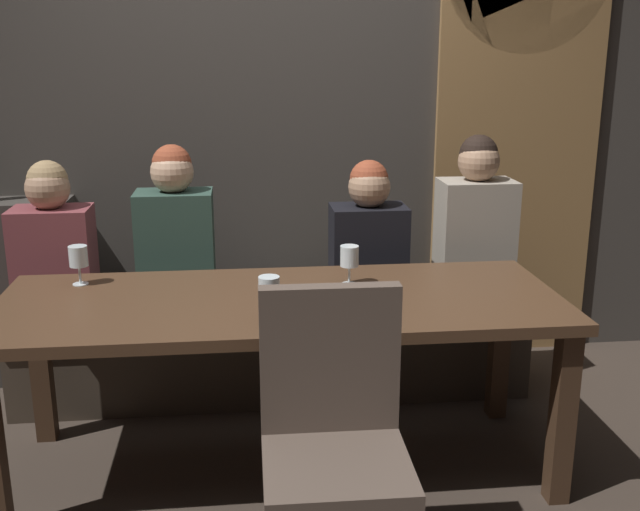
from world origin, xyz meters
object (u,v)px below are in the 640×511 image
at_px(diner_bearded, 175,234).
at_px(wine_glass_end_left, 269,289).
at_px(diner_far_end, 368,240).
at_px(chair_near_side, 334,428).
at_px(fork_on_table, 380,305).
at_px(diner_redhead, 53,245).
at_px(dessert_plate, 345,305).
at_px(wine_glass_far_left, 78,257).
at_px(banquette_bench, 274,350).
at_px(wine_glass_center_back, 349,257).
at_px(diner_near_end, 475,225).
at_px(dining_table, 281,319).

relative_size(diner_bearded, wine_glass_end_left, 4.90).
distance_m(diner_bearded, diner_far_end, 0.92).
distance_m(chair_near_side, wine_glass_end_left, 0.58).
height_order(diner_far_end, fork_on_table, diner_far_end).
bearing_deg(diner_redhead, diner_far_end, -1.40).
bearing_deg(dessert_plate, diner_redhead, 145.51).
bearing_deg(wine_glass_far_left, diner_far_end, 17.91).
relative_size(banquette_bench, wine_glass_center_back, 15.24).
distance_m(chair_near_side, wine_glass_far_left, 1.38).
relative_size(wine_glass_far_left, dessert_plate, 0.86).
bearing_deg(wine_glass_center_back, fork_on_table, -74.16).
height_order(wine_glass_end_left, fork_on_table, wine_glass_end_left).
xyz_separation_m(diner_near_end, dessert_plate, (-0.76, -0.85, -0.09)).
bearing_deg(dessert_plate, diner_bearded, 128.18).
distance_m(banquette_bench, diner_redhead, 1.17).
bearing_deg(wine_glass_end_left, dessert_plate, 18.68).
distance_m(diner_redhead, diner_near_end, 2.02).
relative_size(diner_redhead, dessert_plate, 3.91).
distance_m(diner_redhead, wine_glass_center_back, 1.43).
relative_size(diner_redhead, fork_on_table, 4.36).
height_order(diner_far_end, wine_glass_center_back, diner_far_end).
height_order(diner_far_end, dessert_plate, diner_far_end).
relative_size(wine_glass_center_back, wine_glass_far_left, 1.00).
bearing_deg(diner_redhead, wine_glass_center_back, -23.39).
relative_size(dining_table, diner_near_end, 2.64).
height_order(chair_near_side, fork_on_table, chair_near_side).
distance_m(dining_table, diner_near_end, 1.24).
bearing_deg(banquette_bench, diner_near_end, 0.12).
relative_size(banquette_bench, diner_far_end, 3.44).
xyz_separation_m(diner_near_end, wine_glass_far_left, (-1.81, -0.44, 0.01)).
relative_size(wine_glass_end_left, dessert_plate, 0.86).
xyz_separation_m(dessert_plate, fork_on_table, (0.14, 0.02, -0.01)).
height_order(diner_near_end, dessert_plate, diner_near_end).
xyz_separation_m(chair_near_side, diner_far_end, (0.34, 1.39, 0.23)).
bearing_deg(diner_bearded, fork_on_table, -46.16).
relative_size(chair_near_side, wine_glass_center_back, 5.98).
xyz_separation_m(chair_near_side, wine_glass_end_left, (-0.17, 0.47, 0.30)).
bearing_deg(wine_glass_center_back, wine_glass_end_left, -131.47).
bearing_deg(chair_near_side, diner_redhead, 128.46).
xyz_separation_m(diner_bearded, diner_far_end, (0.92, -0.05, -0.04)).
bearing_deg(diner_far_end, diner_redhead, 178.60).
distance_m(diner_bearded, fork_on_table, 1.20).
xyz_separation_m(banquette_bench, wine_glass_far_left, (-0.81, -0.44, 0.63)).
bearing_deg(diner_near_end, wine_glass_far_left, -166.32).
relative_size(diner_near_end, wine_glass_far_left, 5.09).
distance_m(banquette_bench, fork_on_table, 1.05).
distance_m(wine_glass_far_left, fork_on_table, 1.25).
bearing_deg(dining_table, diner_redhead, 145.12).
height_order(diner_redhead, diner_bearded, diner_bearded).
bearing_deg(wine_glass_far_left, dining_table, -17.89).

